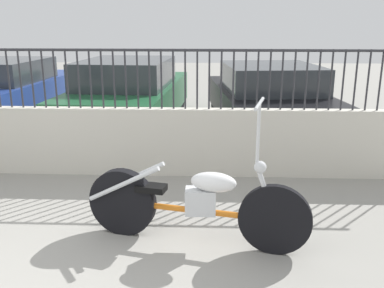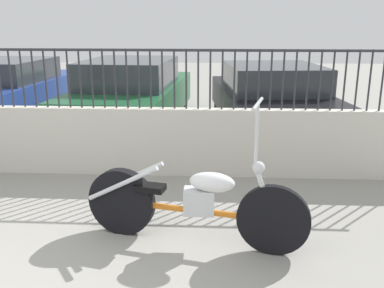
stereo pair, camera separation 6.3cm
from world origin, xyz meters
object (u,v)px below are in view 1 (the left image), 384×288
at_px(car_blue, 4,91).
at_px(car_green, 130,94).
at_px(motorcycle_orange, 185,202).
at_px(car_black, 268,97).

distance_m(car_blue, car_green, 2.62).
distance_m(motorcycle_orange, car_green, 4.68).
height_order(car_green, car_black, car_green).
distance_m(car_green, car_black, 2.66).
bearing_deg(car_black, car_green, 83.34).
relative_size(motorcycle_orange, car_green, 0.46).
relative_size(car_green, car_black, 1.06).
relative_size(car_blue, car_green, 0.90).
xyz_separation_m(car_green, car_black, (2.66, -0.03, -0.04)).
bearing_deg(car_green, car_black, -87.30).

